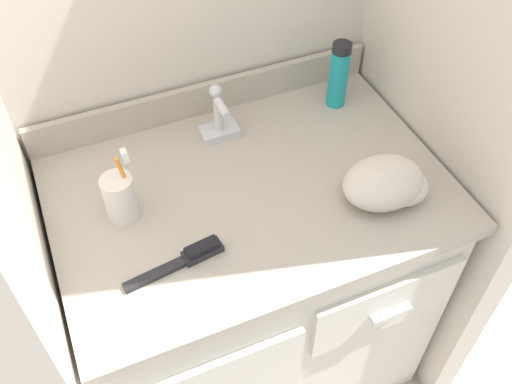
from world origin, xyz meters
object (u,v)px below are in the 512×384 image
toothbrush_cup (120,197)px  hand_towel (388,183)px  hairbrush (188,258)px  shaving_cream_can (339,75)px

toothbrush_cup → hand_towel: (0.53, -0.17, -0.01)m
hairbrush → hand_towel: size_ratio=1.12×
hairbrush → toothbrush_cup: bearing=109.1°
toothbrush_cup → hairbrush: bearing=-63.0°
hairbrush → hand_towel: hand_towel is taller
shaving_cream_can → hand_towel: shaving_cream_can is taller
toothbrush_cup → hairbrush: (0.09, -0.17, -0.04)m
toothbrush_cup → hand_towel: size_ratio=0.92×
shaving_cream_can → hairbrush: 0.60m
toothbrush_cup → shaving_cream_can: shaving_cream_can is taller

